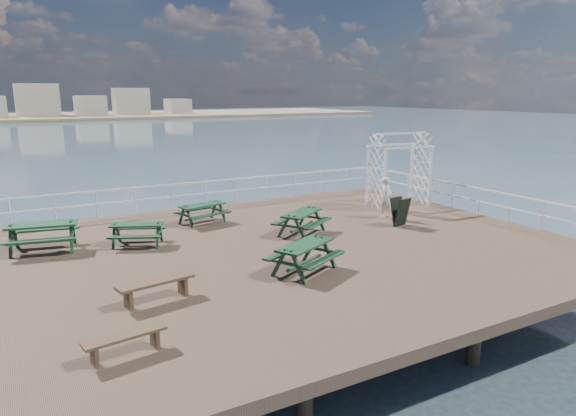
% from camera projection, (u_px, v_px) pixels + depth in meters
% --- Properties ---
extents(ground, '(18.00, 14.00, 0.30)m').
position_uv_depth(ground, '(283.00, 252.00, 16.17)').
color(ground, brown).
rests_on(ground, ground).
extents(sea_backdrop, '(300.00, 300.00, 9.20)m').
position_uv_depth(sea_backdrop, '(82.00, 112.00, 136.26)').
color(sea_backdrop, '#3A4D62').
rests_on(sea_backdrop, ground).
extents(railing, '(17.77, 13.76, 1.10)m').
position_uv_depth(railing, '(246.00, 205.00, 18.09)').
color(railing, white).
rests_on(railing, ground).
extents(picnic_table_a, '(2.30, 2.00, 0.98)m').
position_uv_depth(picnic_table_a, '(42.00, 231.00, 15.66)').
color(picnic_table_a, '#13351E').
rests_on(picnic_table_a, ground).
extents(picnic_table_b, '(1.95, 1.71, 0.82)m').
position_uv_depth(picnic_table_b, '(202.00, 209.00, 18.97)').
color(picnic_table_b, '#13351E').
rests_on(picnic_table_b, ground).
extents(picnic_table_c, '(2.30, 2.20, 0.88)m').
position_uv_depth(picnic_table_c, '(302.00, 218.00, 17.55)').
color(picnic_table_c, '#13351E').
rests_on(picnic_table_c, ground).
extents(picnic_table_d, '(2.02, 1.87, 0.79)m').
position_uv_depth(picnic_table_d, '(137.00, 229.00, 16.30)').
color(picnic_table_d, '#13351E').
rests_on(picnic_table_d, ground).
extents(picnic_table_e, '(2.31, 2.14, 0.90)m').
position_uv_depth(picnic_table_e, '(305.00, 252.00, 13.81)').
color(picnic_table_e, '#13351E').
rests_on(picnic_table_e, ground).
extents(flat_bench_near, '(1.85, 0.72, 0.52)m').
position_uv_depth(flat_bench_near, '(156.00, 286.00, 11.89)').
color(flat_bench_near, brown).
rests_on(flat_bench_near, ground).
extents(flat_bench_far, '(1.55, 0.57, 0.44)m').
position_uv_depth(flat_bench_far, '(125.00, 340.00, 9.42)').
color(flat_bench_far, brown).
rests_on(flat_bench_far, ground).
extents(trellis_arbor, '(2.61, 1.54, 3.11)m').
position_uv_depth(trellis_arbor, '(399.00, 174.00, 21.77)').
color(trellis_arbor, white).
rests_on(trellis_arbor, ground).
extents(sandwich_board, '(0.72, 0.59, 1.05)m').
position_uv_depth(sandwich_board, '(400.00, 212.00, 18.62)').
color(sandwich_board, black).
rests_on(sandwich_board, ground).
extents(person, '(0.68, 0.55, 1.59)m').
position_uv_depth(person, '(386.00, 198.00, 19.76)').
color(person, white).
rests_on(person, ground).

